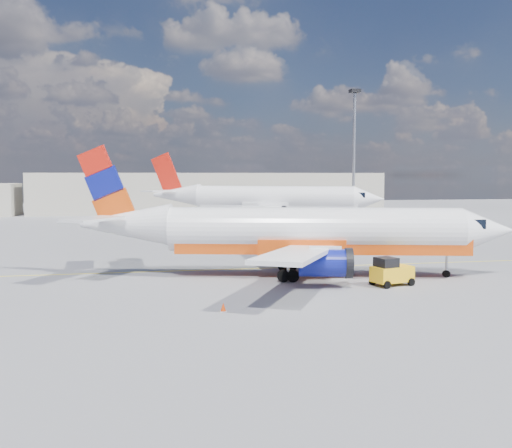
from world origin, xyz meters
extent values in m
plane|color=slate|center=(0.00, 0.00, 0.00)|extent=(240.00, 240.00, 0.00)
cube|color=yellow|center=(0.00, 3.00, 0.01)|extent=(70.00, 0.15, 0.01)
cube|color=#B5AE9C|center=(5.00, 75.00, 4.00)|extent=(70.00, 14.00, 8.00)
cylinder|color=white|center=(4.36, -1.40, 3.53)|extent=(21.73, 8.21, 3.33)
cone|color=white|center=(16.75, -4.34, 3.53)|extent=(4.58, 4.14, 3.33)
cone|color=white|center=(-9.46, 1.87, 3.87)|extent=(7.40, 4.66, 3.16)
cube|color=black|center=(15.41, -4.02, 4.06)|extent=(2.14, 2.58, 0.69)
cube|color=#D6470D|center=(4.83, -1.51, 2.40)|extent=(21.60, 7.63, 1.18)
cube|color=white|center=(4.51, 5.61, 2.64)|extent=(3.27, 11.79, 0.79)
cube|color=white|center=(1.35, -7.73, 2.64)|extent=(8.18, 11.88, 0.79)
cylinder|color=navy|center=(5.85, 2.77, 1.71)|extent=(3.86, 2.62, 1.86)
cylinder|color=navy|center=(3.82, -5.80, 1.71)|extent=(3.86, 2.62, 1.86)
cylinder|color=black|center=(7.37, 2.41, 1.71)|extent=(0.95, 2.11, 2.06)
cylinder|color=black|center=(5.34, -6.16, 1.71)|extent=(0.95, 2.11, 2.06)
cube|color=#D6470D|center=(-10.89, 2.21, 6.86)|extent=(4.54, 1.35, 6.11)
cube|color=white|center=(-10.17, 5.26, 4.50)|extent=(2.55, 5.06, 0.18)
cube|color=white|center=(-11.61, -0.84, 4.50)|extent=(4.39, 5.30, 0.18)
cylinder|color=#9B9BA3|center=(13.89, -3.66, 1.22)|extent=(0.21, 0.21, 2.06)
cylinder|color=black|center=(13.89, -3.66, 0.27)|extent=(0.59, 0.36, 0.55)
cylinder|color=black|center=(2.99, 1.34, 0.44)|extent=(0.94, 0.57, 0.88)
cylinder|color=black|center=(1.91, -3.24, 0.44)|extent=(0.94, 0.57, 0.88)
cylinder|color=white|center=(11.64, 44.38, 4.01)|extent=(23.98, 13.21, 3.78)
cone|color=white|center=(24.92, 38.63, 4.01)|extent=(5.59, 5.24, 3.78)
cone|color=white|center=(-3.17, 50.80, 4.40)|extent=(8.58, 6.40, 3.60)
cube|color=black|center=(23.49, 39.25, 4.62)|extent=(2.75, 3.10, 0.78)
cube|color=white|center=(12.15, 44.16, 2.73)|extent=(23.71, 12.60, 1.34)
cube|color=white|center=(13.21, 52.20, 3.01)|extent=(5.70, 13.76, 0.89)
cube|color=white|center=(7.01, 37.90, 3.01)|extent=(10.95, 12.77, 0.89)
cylinder|color=white|center=(14.14, 48.76, 1.95)|extent=(4.52, 3.53, 2.12)
cylinder|color=white|center=(10.16, 39.56, 1.95)|extent=(4.52, 3.53, 2.12)
cylinder|color=black|center=(15.78, 48.05, 1.95)|extent=(1.44, 2.37, 2.34)
cylinder|color=black|center=(11.79, 38.86, 1.95)|extent=(1.44, 2.37, 2.34)
cube|color=red|center=(-4.70, 51.46, 7.79)|extent=(4.93, 2.38, 6.95)
cube|color=white|center=(-3.29, 54.73, 5.12)|extent=(2.96, 5.77, 0.20)
cube|color=white|center=(-6.12, 48.20, 5.12)|extent=(5.52, 5.79, 0.20)
cylinder|color=#9B9BA3|center=(21.85, 39.96, 1.39)|extent=(0.26, 0.26, 2.34)
cylinder|color=black|center=(21.85, 39.96, 0.31)|extent=(0.68, 0.49, 0.62)
cylinder|color=black|center=(10.66, 47.72, 0.50)|extent=(1.09, 0.79, 1.00)
cylinder|color=black|center=(8.54, 42.82, 0.50)|extent=(1.09, 0.79, 1.00)
cylinder|color=black|center=(7.41, -5.35, 0.27)|extent=(0.57, 0.36, 0.53)
cylinder|color=black|center=(7.84, -6.78, 0.27)|extent=(0.57, 0.36, 0.53)
cylinder|color=black|center=(9.45, -4.73, 0.27)|extent=(0.57, 0.36, 0.53)
cylinder|color=black|center=(9.88, -6.16, 0.27)|extent=(0.57, 0.36, 0.53)
cube|color=yellow|center=(8.64, -5.75, 0.80)|extent=(3.08, 2.23, 1.07)
cube|color=black|center=(8.13, -5.91, 1.65)|extent=(1.59, 1.59, 0.64)
cube|color=white|center=(-3.78, -11.11, 0.02)|extent=(0.36, 0.36, 0.04)
cone|color=#E93F09|center=(-3.78, -11.11, 0.27)|extent=(0.31, 0.31, 0.47)
cylinder|color=#9B9BA3|center=(23.58, 41.91, 10.05)|extent=(0.44, 0.44, 20.09)
cube|color=black|center=(23.58, 41.91, 20.39)|extent=(1.51, 1.51, 0.50)
camera|label=1|loc=(-7.83, -42.06, 7.58)|focal=40.00mm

